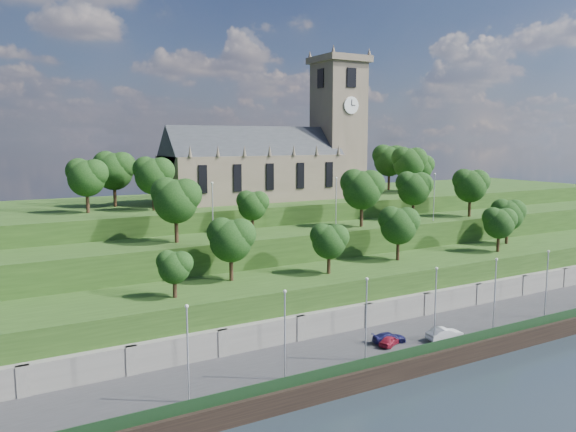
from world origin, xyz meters
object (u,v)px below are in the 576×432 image
church (278,157)px  car_right (389,338)px  car_left (390,341)px  car_middle (445,334)px

church → car_right: 45.78m
car_left → car_middle: size_ratio=0.74×
church → car_middle: bearing=-91.1°
church → car_middle: church is taller
car_left → car_middle: 7.07m
car_left → car_middle: bearing=-128.6°
church → car_middle: (-0.81, -43.18, -19.77)m
church → car_right: size_ratio=9.46×
car_middle → car_right: car_middle is taller
car_middle → car_right: bearing=73.6°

